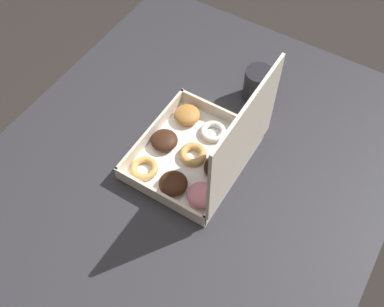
# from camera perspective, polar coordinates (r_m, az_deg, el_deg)

# --- Properties ---
(ground_plane) EXTENTS (8.00, 8.00, 0.00)m
(ground_plane) POSITION_cam_1_polar(r_m,az_deg,el_deg) (1.87, 0.27, -13.26)
(ground_plane) COLOR #2D2826
(dining_table) EXTENTS (1.16, 1.02, 0.74)m
(dining_table) POSITION_cam_1_polar(r_m,az_deg,el_deg) (1.29, 0.38, -2.85)
(dining_table) COLOR #2D2D33
(dining_table) RESTS_ON ground_plane
(donut_box) EXTENTS (0.32, 0.28, 0.32)m
(donut_box) POSITION_cam_1_polar(r_m,az_deg,el_deg) (1.16, 1.41, 0.10)
(donut_box) COLOR white
(donut_box) RESTS_ON dining_table
(coffee_mug) EXTENTS (0.08, 0.08, 0.10)m
(coffee_mug) POSITION_cam_1_polar(r_m,az_deg,el_deg) (1.33, 8.31, 8.71)
(coffee_mug) COLOR #232328
(coffee_mug) RESTS_ON dining_table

